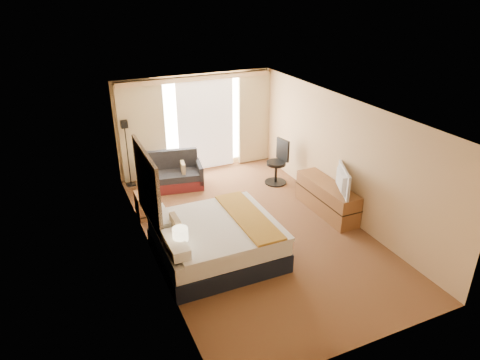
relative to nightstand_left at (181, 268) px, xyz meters
name	(u,v)px	position (x,y,z in m)	size (l,w,h in m)	color
floor	(252,229)	(1.87, 1.05, -0.28)	(4.20, 7.00, 0.02)	#582319
ceiling	(254,108)	(1.87, 1.05, 2.33)	(4.20, 7.00, 0.02)	beige
wall_back	(196,124)	(1.87, 4.55, 1.02)	(4.20, 0.02, 2.60)	#DBB385
wall_front	(371,273)	(1.87, -2.45, 1.02)	(4.20, 0.02, 2.60)	#DBB385
wall_left	(148,192)	(-0.23, 1.05, 1.02)	(0.02, 7.00, 2.60)	#DBB385
wall_right	(341,156)	(3.97, 1.05, 1.02)	(0.02, 7.00, 2.60)	#DBB385
headboard	(147,188)	(-0.19, 1.25, 1.01)	(0.06, 1.85, 1.50)	black
nightstand_left	(181,268)	(0.00, 0.00, 0.00)	(0.45, 0.52, 0.55)	brown
nightstand_right	(147,205)	(0.00, 2.50, 0.00)	(0.45, 0.52, 0.55)	brown
media_dresser	(327,198)	(3.70, 1.05, 0.07)	(0.50, 1.80, 0.70)	brown
window	(205,122)	(2.12, 4.52, 1.04)	(2.30, 0.02, 2.30)	white
curtains	(197,121)	(1.87, 4.44, 1.13)	(4.12, 0.19, 2.56)	beige
bed	(216,240)	(0.81, 0.40, 0.11)	(2.15, 1.97, 1.05)	black
loveseat	(173,176)	(0.93, 3.70, 0.02)	(1.55, 1.00, 0.90)	maroon
floor_lamp	(126,140)	(-0.03, 4.24, 0.93)	(0.22, 0.22, 1.71)	black
desk_chair	(278,164)	(3.46, 2.87, 0.23)	(0.56, 0.56, 1.15)	black
lamp_left	(180,235)	(0.03, -0.04, 0.69)	(0.26, 0.26, 0.54)	black
lamp_right	(147,177)	(0.04, 2.43, 0.69)	(0.25, 0.25, 0.53)	black
tissue_box	(177,247)	(0.01, 0.15, 0.33)	(0.13, 0.13, 0.12)	#83A0CB
telephone	(151,189)	(0.14, 2.61, 0.31)	(0.19, 0.15, 0.07)	black
television	(339,180)	(3.65, 0.63, 0.70)	(0.95, 0.12, 0.55)	black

